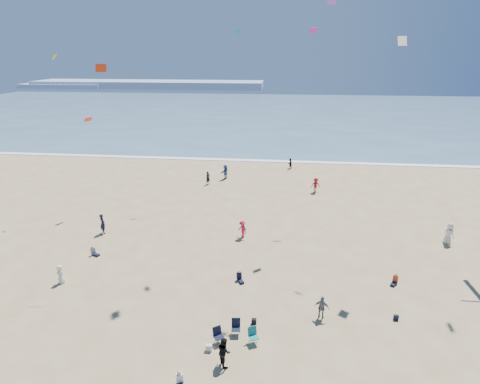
# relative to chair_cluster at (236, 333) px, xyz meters

# --- Properties ---
(ocean) EXTENTS (220.00, 100.00, 0.06)m
(ocean) POSITION_rel_chair_cluster_xyz_m (-1.99, 88.98, -0.47)
(ocean) COLOR #476B84
(ocean) RESTS_ON ground
(surf_line) EXTENTS (220.00, 1.20, 0.08)m
(surf_line) POSITION_rel_chair_cluster_xyz_m (-1.99, 38.98, -0.46)
(surf_line) COLOR white
(surf_line) RESTS_ON ground
(headland_far) EXTENTS (110.00, 20.00, 3.20)m
(headland_far) POSITION_rel_chair_cluster_xyz_m (-61.99, 163.98, 1.10)
(headland_far) COLOR #7A8EA8
(headland_far) RESTS_ON ground
(headland_near) EXTENTS (40.00, 14.00, 2.00)m
(headland_near) POSITION_rel_chair_cluster_xyz_m (-101.99, 158.98, 0.50)
(headland_near) COLOR #7A8EA8
(headland_near) RESTS_ON ground
(standing_flyers) EXTENTS (32.02, 47.17, 1.95)m
(standing_flyers) POSITION_rel_chair_cluster_xyz_m (2.40, 14.25, 0.37)
(standing_flyers) COLOR maroon
(standing_flyers) RESTS_ON ground
(seated_group) EXTENTS (24.85, 21.21, 0.84)m
(seated_group) POSITION_rel_chair_cluster_xyz_m (-1.04, 1.33, -0.08)
(seated_group) COLOR silver
(seated_group) RESTS_ON ground
(chair_cluster) EXTENTS (2.82, 1.54, 1.00)m
(chair_cluster) POSITION_rel_chair_cluster_xyz_m (0.00, 0.00, 0.00)
(chair_cluster) COLOR black
(chair_cluster) RESTS_ON ground
(white_tote) EXTENTS (0.35, 0.20, 0.40)m
(white_tote) POSITION_rel_chair_cluster_xyz_m (-1.43, -0.96, -0.30)
(white_tote) COLOR silver
(white_tote) RESTS_ON ground
(black_backpack) EXTENTS (0.30, 0.22, 0.38)m
(black_backpack) POSITION_rel_chair_cluster_xyz_m (0.94, 1.51, -0.31)
(black_backpack) COLOR black
(black_backpack) RESTS_ON ground
(navy_bag) EXTENTS (0.28, 0.18, 0.34)m
(navy_bag) POSITION_rel_chair_cluster_xyz_m (9.82, 2.89, -0.33)
(navy_bag) COLOR black
(navy_bag) RESTS_ON ground
(kites_aloft) EXTENTS (39.70, 39.33, 28.86)m
(kites_aloft) POSITION_rel_chair_cluster_xyz_m (6.48, 7.25, 14.62)
(kites_aloft) COLOR blue
(kites_aloft) RESTS_ON ground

